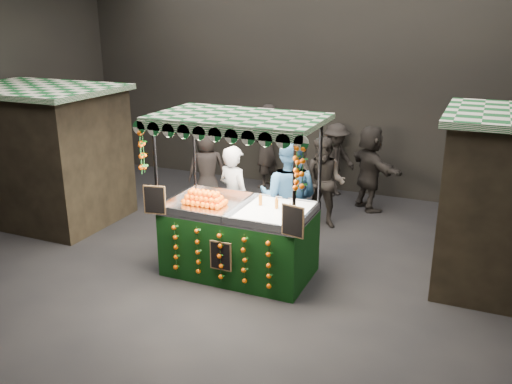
% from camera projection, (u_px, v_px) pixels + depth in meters
% --- Properties ---
extents(ground, '(12.00, 12.00, 0.00)m').
position_uv_depth(ground, '(223.00, 277.00, 8.41)').
color(ground, black).
rests_on(ground, ground).
extents(market_hall, '(12.10, 10.10, 5.05)m').
position_uv_depth(market_hall, '(219.00, 53.00, 7.35)').
color(market_hall, black).
rests_on(market_hall, ground).
extents(neighbour_stall_left, '(3.00, 2.20, 2.60)m').
position_uv_depth(neighbour_stall_left, '(43.00, 153.00, 10.53)').
color(neighbour_stall_left, black).
rests_on(neighbour_stall_left, ground).
extents(juice_stall, '(2.58, 1.52, 2.50)m').
position_uv_depth(juice_stall, '(239.00, 227.00, 8.30)').
color(juice_stall, black).
rests_on(juice_stall, ground).
extents(vendor_grey, '(0.78, 0.65, 1.83)m').
position_uv_depth(vendor_grey, '(234.00, 198.00, 9.19)').
color(vendor_grey, gray).
rests_on(vendor_grey, ground).
extents(vendor_blue, '(1.06, 0.86, 2.07)m').
position_uv_depth(vendor_blue, '(289.00, 198.00, 8.82)').
color(vendor_blue, navy).
rests_on(vendor_blue, ground).
extents(shopper_0, '(0.66, 0.50, 1.61)m').
position_uv_depth(shopper_0, '(121.00, 171.00, 11.18)').
color(shopper_0, black).
rests_on(shopper_0, ground).
extents(shopper_1, '(0.88, 0.71, 1.74)m').
position_uv_depth(shopper_1, '(324.00, 183.00, 10.20)').
color(shopper_1, '#2C2724').
rests_on(shopper_1, ground).
extents(shopper_2, '(1.05, 0.97, 1.73)m').
position_uv_depth(shopper_2, '(299.00, 184.00, 10.10)').
color(shopper_2, '#292521').
rests_on(shopper_2, ground).
extents(shopper_3, '(1.07, 1.21, 1.63)m').
position_uv_depth(shopper_3, '(335.00, 160.00, 11.99)').
color(shopper_3, black).
rests_on(shopper_3, ground).
extents(shopper_4, '(0.94, 0.86, 1.61)m').
position_uv_depth(shopper_4, '(207.00, 169.00, 11.32)').
color(shopper_4, '#2C2624').
rests_on(shopper_4, ground).
extents(shopper_5, '(1.50, 1.55, 1.77)m').
position_uv_depth(shopper_5, '(370.00, 168.00, 11.10)').
color(shopper_5, '#272320').
rests_on(shopper_5, ground).
extents(shopper_6, '(0.54, 0.75, 1.94)m').
position_uv_depth(shopper_6, '(266.00, 146.00, 12.56)').
color(shopper_6, black).
rests_on(shopper_6, ground).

